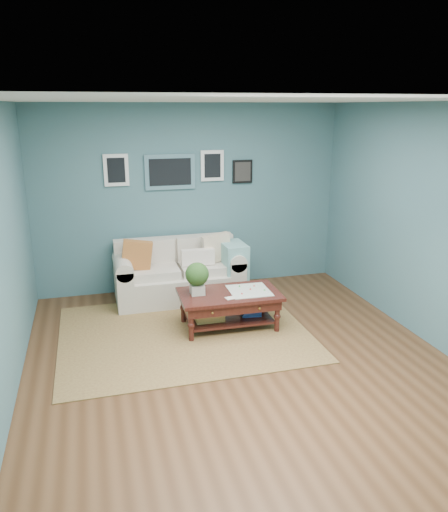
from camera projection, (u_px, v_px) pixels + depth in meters
name	position (u px, v px, depth m)	size (l,w,h in m)	color
room_shell	(239.00, 239.00, 5.05)	(5.00, 5.02, 2.70)	brown
area_rug	(184.00, 333.00, 6.06)	(2.94, 2.35, 0.01)	brown
loveseat	(184.00, 272.00, 7.09)	(1.82, 0.83, 0.93)	beige
coffee_table	(224.00, 299.00, 6.11)	(1.24, 0.74, 0.86)	black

